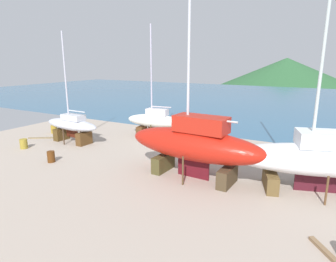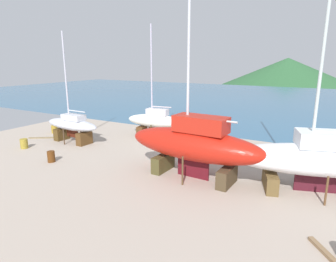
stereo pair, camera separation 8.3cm
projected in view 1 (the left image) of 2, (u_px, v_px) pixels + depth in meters
ground_plane at (161, 165)px, 22.12m from camera, size 43.01×43.01×0.00m
sea_water at (270, 100)px, 59.09m from camera, size 154.97×65.78×0.01m
headland_hill at (286, 76)px, 151.58m from camera, size 86.73×86.73×18.50m
sailboat_small_center at (321, 158)px, 17.18m from camera, size 11.21×6.30×17.29m
sailboat_mid_port at (72, 125)px, 28.04m from camera, size 6.60×2.18×10.42m
sailboat_large_starboard at (155, 121)px, 30.15m from camera, size 6.34×2.37×11.28m
sailboat_far_slipway at (194, 144)px, 19.28m from camera, size 9.83×3.10×14.63m
barrel_tipped_right at (74, 126)px, 33.42m from camera, size 0.72×0.72×0.79m
barrel_rust_mid at (54, 129)px, 31.91m from camera, size 0.81×0.81×0.84m
barrel_rust_far at (24, 144)px, 26.28m from camera, size 0.74×0.74×0.87m
barrel_by_slipway at (51, 157)px, 22.74m from camera, size 0.59×0.59×0.88m
timber_long_fore at (334, 260)px, 11.49m from camera, size 2.01×2.58×0.16m
timber_short_cross at (41, 138)px, 29.73m from camera, size 2.21×1.51×0.12m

